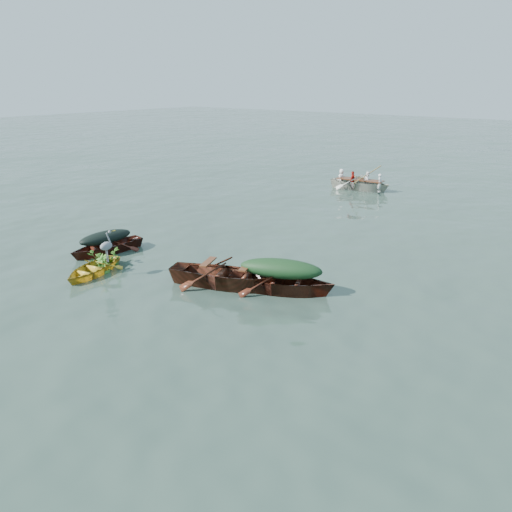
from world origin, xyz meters
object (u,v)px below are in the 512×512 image
at_px(heron, 107,250).
at_px(dark_covered_boat, 107,253).
at_px(green_tarp_boat, 280,292).
at_px(rowed_boat, 359,190).
at_px(open_wooden_boat, 228,287).
at_px(yellow_dinghy, 93,274).

bearing_deg(heron, dark_covered_boat, 128.79).
distance_m(green_tarp_boat, heron, 5.09).
bearing_deg(green_tarp_boat, rowed_boat, -5.01).
height_order(green_tarp_boat, open_wooden_boat, open_wooden_boat).
relative_size(yellow_dinghy, green_tarp_boat, 0.65).
bearing_deg(dark_covered_boat, green_tarp_boat, 15.03).
xyz_separation_m(dark_covered_boat, green_tarp_boat, (6.35, 0.90, 0.00)).
bearing_deg(yellow_dinghy, heron, 5.19).
relative_size(dark_covered_boat, rowed_boat, 0.75).
distance_m(green_tarp_boat, rowed_boat, 13.95).
distance_m(yellow_dinghy, open_wooden_boat, 4.10).
distance_m(yellow_dinghy, rowed_boat, 15.58).
distance_m(green_tarp_boat, open_wooden_boat, 1.48).
bearing_deg(open_wooden_boat, dark_covered_boat, 72.73).
distance_m(dark_covered_boat, rowed_boat, 14.26).
xyz_separation_m(yellow_dinghy, rowed_boat, (0.64, 15.57, 0.00)).
bearing_deg(dark_covered_boat, yellow_dinghy, -41.33).
relative_size(yellow_dinghy, heron, 2.85).
relative_size(yellow_dinghy, dark_covered_boat, 0.80).
relative_size(open_wooden_boat, heron, 4.96).
height_order(yellow_dinghy, dark_covered_boat, dark_covered_boat).
relative_size(rowed_boat, heron, 4.71).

